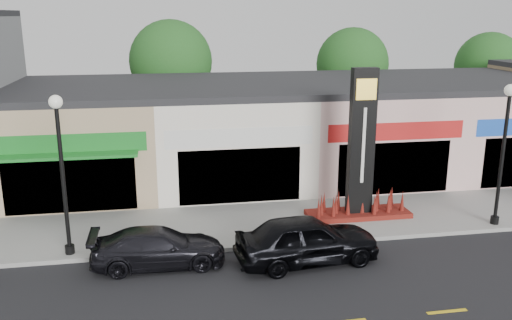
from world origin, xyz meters
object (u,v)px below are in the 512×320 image
(pylon_sign, at_px, (360,166))
(lamp_east_near, at_px, (504,141))
(lamp_west_near, at_px, (61,160))
(car_black_sedan, at_px, (307,239))
(car_dark_sedan, at_px, (158,247))

(pylon_sign, bearing_deg, lamp_east_near, -18.75)
(lamp_west_near, relative_size, car_black_sedan, 1.14)
(car_dark_sedan, relative_size, car_black_sedan, 0.92)
(lamp_east_near, height_order, pylon_sign, pylon_sign)
(car_dark_sedan, distance_m, car_black_sedan, 4.95)
(lamp_west_near, distance_m, car_black_sedan, 8.53)
(lamp_west_near, height_order, pylon_sign, pylon_sign)
(lamp_west_near, height_order, lamp_east_near, same)
(lamp_east_near, height_order, car_dark_sedan, lamp_east_near)
(lamp_west_near, bearing_deg, car_black_sedan, -12.45)
(lamp_east_near, xyz_separation_m, pylon_sign, (-5.00, 1.70, -1.20))
(car_dark_sedan, bearing_deg, lamp_east_near, -84.85)
(car_dark_sedan, bearing_deg, pylon_sign, -70.33)
(lamp_east_near, xyz_separation_m, car_dark_sedan, (-12.99, -1.14, -2.84))
(car_black_sedan, bearing_deg, lamp_east_near, -83.80)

